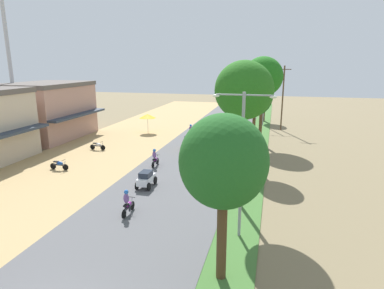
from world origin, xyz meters
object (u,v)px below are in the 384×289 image
(parked_motorbike_fourth, at_px, (98,145))
(parked_motorbike_third, at_px, (59,164))
(median_tree_second, at_px, (244,91))
(motorbike_ahead_third, at_px, (155,158))
(vendor_umbrella, at_px, (148,116))
(motorbike_ahead_fourth, at_px, (191,131))
(median_tree_fifth, at_px, (265,90))
(median_tree_fourth, at_px, (263,77))
(car_sedan_charcoal, at_px, (231,123))
(median_tree_third, at_px, (255,96))
(car_hatchback_white, at_px, (146,178))
(streetlamp_near, at_px, (242,156))
(motorbike_ahead_second, at_px, (127,203))
(utility_pole_near, at_px, (283,97))
(car_van_yellow, at_px, (190,141))
(streetlamp_mid, at_px, (264,95))
(median_tree_nearest, at_px, (224,162))

(parked_motorbike_fourth, bearing_deg, parked_motorbike_third, -88.29)
(median_tree_second, distance_m, motorbike_ahead_third, 12.57)
(vendor_umbrella, bearing_deg, motorbike_ahead_fourth, -12.35)
(parked_motorbike_fourth, relative_size, median_tree_fifth, 0.26)
(median_tree_fourth, xyz_separation_m, car_sedan_charcoal, (-4.48, 8.89, -6.95))
(median_tree_third, bearing_deg, vendor_umbrella, 141.53)
(median_tree_fourth, bearing_deg, car_hatchback_white, -114.89)
(median_tree_fourth, relative_size, motorbike_ahead_fourth, 5.50)
(median_tree_fifth, height_order, streetlamp_near, streetlamp_near)
(median_tree_fourth, relative_size, motorbike_ahead_third, 5.50)
(car_sedan_charcoal, xyz_separation_m, motorbike_ahead_second, (-2.57, -30.11, 0.11))
(median_tree_second, bearing_deg, parked_motorbike_fourth, 147.13)
(utility_pole_near, xyz_separation_m, car_van_yellow, (-9.62, -14.02, -3.60))
(parked_motorbike_fourth, relative_size, motorbike_ahead_second, 1.00)
(parked_motorbike_fourth, relative_size, car_hatchback_white, 0.90)
(streetlamp_mid, bearing_deg, median_tree_second, -90.70)
(median_tree_fifth, relative_size, motorbike_ahead_second, 3.89)
(motorbike_ahead_second, bearing_deg, parked_motorbike_fourth, 125.56)
(median_tree_nearest, height_order, median_tree_third, median_tree_third)
(car_sedan_charcoal, bearing_deg, motorbike_ahead_third, -101.98)
(parked_motorbike_third, xyz_separation_m, motorbike_ahead_fourth, (8.01, 15.60, 0.30))
(car_van_yellow, bearing_deg, parked_motorbike_third, -135.68)
(median_tree_fifth, distance_m, streetlamp_mid, 3.91)
(streetlamp_near, xyz_separation_m, car_sedan_charcoal, (-4.39, 30.95, -3.80))
(median_tree_third, height_order, median_tree_fourth, median_tree_fourth)
(car_van_yellow, bearing_deg, streetlamp_near, -67.44)
(car_hatchback_white, distance_m, motorbike_ahead_second, 4.71)
(median_tree_second, relative_size, streetlamp_near, 1.20)
(car_hatchback_white, bearing_deg, streetlamp_near, -35.95)
(median_tree_fifth, relative_size, car_van_yellow, 2.91)
(vendor_umbrella, relative_size, motorbike_ahead_fourth, 1.40)
(car_hatchback_white, height_order, motorbike_ahead_third, motorbike_ahead_third)
(motorbike_ahead_second, bearing_deg, streetlamp_near, -6.88)
(median_tree_nearest, bearing_deg, median_tree_second, 89.79)
(vendor_umbrella, height_order, utility_pole_near, utility_pole_near)
(vendor_umbrella, distance_m, streetlamp_near, 28.80)
(motorbike_ahead_third, bearing_deg, car_sedan_charcoal, 78.02)
(median_tree_nearest, bearing_deg, streetlamp_near, 84.19)
(car_hatchback_white, xyz_separation_m, car_van_yellow, (0.57, 11.38, 0.28))
(utility_pole_near, relative_size, car_hatchback_white, 4.43)
(median_tree_third, xyz_separation_m, median_tree_fifth, (0.12, 24.79, -1.34))
(median_tree_third, xyz_separation_m, car_sedan_charcoal, (-4.22, 18.10, -5.69))
(vendor_umbrella, bearing_deg, parked_motorbike_fourth, -100.65)
(median_tree_fourth, relative_size, car_van_yellow, 4.11)
(vendor_umbrella, height_order, median_tree_fourth, median_tree_fourth)
(motorbike_ahead_third, bearing_deg, utility_pole_near, 60.96)
(car_hatchback_white, bearing_deg, median_tree_fifth, 76.79)
(median_tree_second, relative_size, utility_pole_near, 1.05)
(streetlamp_near, height_order, motorbike_ahead_second, streetlamp_near)
(parked_motorbike_third, height_order, streetlamp_near, streetlamp_near)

